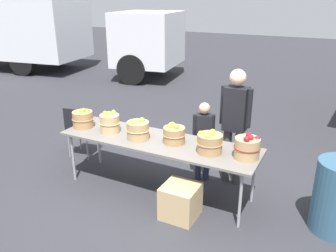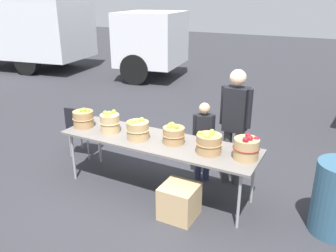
{
  "view_description": "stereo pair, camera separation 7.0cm",
  "coord_description": "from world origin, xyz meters",
  "px_view_note": "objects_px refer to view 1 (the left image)",
  "views": [
    {
      "loc": [
        2.04,
        -3.7,
        2.56
      ],
      "look_at": [
        0.0,
        0.3,
        0.85
      ],
      "focal_mm": 37.2,
      "sensor_mm": 36.0,
      "label": 1
    },
    {
      "loc": [
        2.1,
        -3.66,
        2.56
      ],
      "look_at": [
        0.0,
        0.3,
        0.85
      ],
      "focal_mm": 37.2,
      "sensor_mm": 36.0,
      "label": 2
    }
  ],
  "objects_px": {
    "apple_basket_green_0": "(83,119)",
    "box_truck": "(50,27)",
    "vendor_adult": "(235,118)",
    "produce_crate": "(180,201)",
    "apple_basket_green_3": "(174,134)",
    "folding_chair": "(80,128)",
    "child_customer": "(203,135)",
    "apple_basket_green_1": "(110,123)",
    "apple_basket_green_4": "(210,143)",
    "market_table": "(158,143)",
    "apple_basket_red_0": "(247,148)",
    "apple_basket_green_2": "(138,130)"
  },
  "relations": [
    {
      "from": "apple_basket_green_0",
      "to": "box_truck",
      "type": "relative_size",
      "value": 0.04
    },
    {
      "from": "vendor_adult",
      "to": "box_truck",
      "type": "xyz_separation_m",
      "value": [
        -7.95,
        4.69,
        0.52
      ]
    },
    {
      "from": "box_truck",
      "to": "produce_crate",
      "type": "distance_m",
      "value": 9.68
    },
    {
      "from": "apple_basket_green_3",
      "to": "folding_chair",
      "type": "relative_size",
      "value": 0.35
    },
    {
      "from": "apple_basket_green_0",
      "to": "child_customer",
      "type": "xyz_separation_m",
      "value": [
        1.62,
        0.62,
        -0.19
      ]
    },
    {
      "from": "apple_basket_green_0",
      "to": "vendor_adult",
      "type": "bearing_deg",
      "value": 20.17
    },
    {
      "from": "apple_basket_green_1",
      "to": "box_truck",
      "type": "relative_size",
      "value": 0.04
    },
    {
      "from": "apple_basket_green_4",
      "to": "box_truck",
      "type": "relative_size",
      "value": 0.04
    },
    {
      "from": "vendor_adult",
      "to": "produce_crate",
      "type": "relative_size",
      "value": 3.94
    },
    {
      "from": "apple_basket_green_0",
      "to": "box_truck",
      "type": "bearing_deg",
      "value": 137.49
    },
    {
      "from": "apple_basket_green_4",
      "to": "vendor_adult",
      "type": "xyz_separation_m",
      "value": [
        0.09,
        0.73,
        0.1
      ]
    },
    {
      "from": "market_table",
      "to": "apple_basket_red_0",
      "type": "distance_m",
      "value": 1.2
    },
    {
      "from": "apple_basket_red_0",
      "to": "market_table",
      "type": "bearing_deg",
      "value": -179.32
    },
    {
      "from": "apple_basket_green_2",
      "to": "vendor_adult",
      "type": "bearing_deg",
      "value": 35.08
    },
    {
      "from": "child_customer",
      "to": "produce_crate",
      "type": "height_order",
      "value": "child_customer"
    },
    {
      "from": "market_table",
      "to": "produce_crate",
      "type": "height_order",
      "value": "market_table"
    },
    {
      "from": "market_table",
      "to": "apple_basket_green_0",
      "type": "xyz_separation_m",
      "value": [
        -1.2,
        -0.05,
        0.16
      ]
    },
    {
      "from": "apple_basket_green_2",
      "to": "box_truck",
      "type": "relative_size",
      "value": 0.04
    },
    {
      "from": "market_table",
      "to": "apple_basket_red_0",
      "type": "xyz_separation_m",
      "value": [
        1.18,
        0.01,
        0.17
      ]
    },
    {
      "from": "child_customer",
      "to": "apple_basket_green_0",
      "type": "bearing_deg",
      "value": -4.14
    },
    {
      "from": "vendor_adult",
      "to": "apple_basket_red_0",
      "type": "bearing_deg",
      "value": 118.73
    },
    {
      "from": "apple_basket_green_0",
      "to": "child_customer",
      "type": "distance_m",
      "value": 1.75
    },
    {
      "from": "box_truck",
      "to": "folding_chair",
      "type": "relative_size",
      "value": 9.23
    },
    {
      "from": "apple_basket_green_4",
      "to": "child_customer",
      "type": "height_order",
      "value": "child_customer"
    },
    {
      "from": "child_customer",
      "to": "box_truck",
      "type": "bearing_deg",
      "value": -57.57
    },
    {
      "from": "box_truck",
      "to": "vendor_adult",
      "type": "bearing_deg",
      "value": -39.24
    },
    {
      "from": "apple_basket_green_4",
      "to": "apple_basket_green_2",
      "type": "bearing_deg",
      "value": -178.08
    },
    {
      "from": "apple_basket_green_2",
      "to": "produce_crate",
      "type": "bearing_deg",
      "value": -23.22
    },
    {
      "from": "apple_basket_green_2",
      "to": "apple_basket_red_0",
      "type": "bearing_deg",
      "value": 3.43
    },
    {
      "from": "produce_crate",
      "to": "apple_basket_green_3",
      "type": "bearing_deg",
      "value": 124.88
    },
    {
      "from": "box_truck",
      "to": "market_table",
      "type": "bearing_deg",
      "value": -45.76
    },
    {
      "from": "apple_basket_green_4",
      "to": "apple_basket_red_0",
      "type": "relative_size",
      "value": 1.04
    },
    {
      "from": "box_truck",
      "to": "apple_basket_green_1",
      "type": "bearing_deg",
      "value": -49.02
    },
    {
      "from": "apple_basket_green_1",
      "to": "apple_basket_green_2",
      "type": "xyz_separation_m",
      "value": [
        0.47,
        -0.03,
        -0.01
      ]
    },
    {
      "from": "produce_crate",
      "to": "apple_basket_green_0",
      "type": "bearing_deg",
      "value": 168.26
    },
    {
      "from": "market_table",
      "to": "apple_basket_green_0",
      "type": "bearing_deg",
      "value": -177.47
    },
    {
      "from": "apple_basket_green_0",
      "to": "apple_basket_red_0",
      "type": "height_order",
      "value": "apple_basket_red_0"
    },
    {
      "from": "apple_basket_green_1",
      "to": "folding_chair",
      "type": "bearing_deg",
      "value": 156.08
    },
    {
      "from": "market_table",
      "to": "apple_basket_green_1",
      "type": "distance_m",
      "value": 0.76
    },
    {
      "from": "apple_basket_green_0",
      "to": "apple_basket_green_2",
      "type": "xyz_separation_m",
      "value": [
        0.94,
        -0.02,
        0.0
      ]
    },
    {
      "from": "apple_basket_green_0",
      "to": "market_table",
      "type": "bearing_deg",
      "value": 2.53
    },
    {
      "from": "apple_basket_green_1",
      "to": "market_table",
      "type": "bearing_deg",
      "value": 3.31
    },
    {
      "from": "market_table",
      "to": "apple_basket_green_3",
      "type": "distance_m",
      "value": 0.27
    },
    {
      "from": "apple_basket_green_4",
      "to": "child_customer",
      "type": "distance_m",
      "value": 0.71
    },
    {
      "from": "produce_crate",
      "to": "apple_basket_green_2",
      "type": "bearing_deg",
      "value": 156.78
    },
    {
      "from": "box_truck",
      "to": "folding_chair",
      "type": "xyz_separation_m",
      "value": [
        5.46,
        -5.01,
        -0.98
      ]
    },
    {
      "from": "apple_basket_green_1",
      "to": "apple_basket_red_0",
      "type": "height_order",
      "value": "apple_basket_red_0"
    },
    {
      "from": "apple_basket_green_0",
      "to": "apple_basket_green_1",
      "type": "xyz_separation_m",
      "value": [
        0.46,
        0.01,
        0.01
      ]
    },
    {
      "from": "apple_basket_green_0",
      "to": "vendor_adult",
      "type": "distance_m",
      "value": 2.16
    },
    {
      "from": "apple_basket_green_4",
      "to": "folding_chair",
      "type": "xyz_separation_m",
      "value": [
        -2.4,
        0.41,
        -0.37
      ]
    }
  ]
}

